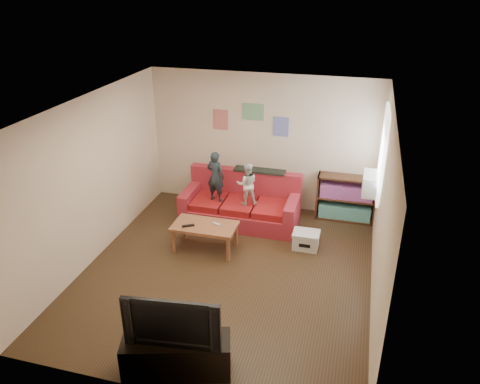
% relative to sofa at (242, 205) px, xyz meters
% --- Properties ---
extents(room_shell, '(4.52, 5.02, 2.72)m').
position_rel_sofa_xyz_m(room_shell, '(0.22, -1.72, 1.03)').
color(room_shell, '#422E1B').
rests_on(room_shell, ground).
extents(sofa, '(2.19, 1.01, 0.96)m').
position_rel_sofa_xyz_m(sofa, '(0.00, 0.00, 0.00)').
color(sofa, '#A82533').
rests_on(sofa, ground).
extents(child_a, '(0.40, 0.30, 0.97)m').
position_rel_sofa_xyz_m(child_a, '(-0.45, -0.17, 0.62)').
color(child_a, '#1F282F').
rests_on(child_a, sofa).
extents(child_b, '(0.47, 0.42, 0.80)m').
position_rel_sofa_xyz_m(child_b, '(0.15, -0.17, 0.54)').
color(child_b, silver).
rests_on(child_b, sofa).
extents(coffee_table, '(1.08, 0.59, 0.49)m').
position_rel_sofa_xyz_m(coffee_table, '(-0.33, -1.19, 0.09)').
color(coffee_table, '#975938').
rests_on(coffee_table, ground).
extents(remote, '(0.21, 0.15, 0.02)m').
position_rel_sofa_xyz_m(remote, '(-0.58, -1.31, 0.17)').
color(remote, black).
rests_on(remote, coffee_table).
extents(game_controller, '(0.15, 0.09, 0.03)m').
position_rel_sofa_xyz_m(game_controller, '(-0.13, -1.14, 0.18)').
color(game_controller, beige).
rests_on(game_controller, coffee_table).
extents(bookshelf, '(1.11, 0.33, 0.89)m').
position_rel_sofa_xyz_m(bookshelf, '(1.92, 0.58, 0.07)').
color(bookshelf, '#482A19').
rests_on(bookshelf, ground).
extents(window, '(0.04, 1.08, 1.48)m').
position_rel_sofa_xyz_m(window, '(2.44, -0.07, 1.32)').
color(window, white).
rests_on(window, room_shell).
extents(ac_unit, '(0.28, 0.55, 0.35)m').
position_rel_sofa_xyz_m(ac_unit, '(2.32, -0.07, 0.76)').
color(ac_unit, '#B7B2A3').
rests_on(ac_unit, window).
extents(artwork_left, '(0.30, 0.01, 0.40)m').
position_rel_sofa_xyz_m(artwork_left, '(-0.63, 0.76, 1.43)').
color(artwork_left, '#D87266').
rests_on(artwork_left, room_shell).
extents(artwork_center, '(0.42, 0.01, 0.32)m').
position_rel_sofa_xyz_m(artwork_center, '(0.02, 0.76, 1.63)').
color(artwork_center, '#72B27F').
rests_on(artwork_center, room_shell).
extents(artwork_right, '(0.30, 0.01, 0.38)m').
position_rel_sofa_xyz_m(artwork_right, '(0.57, 0.76, 1.38)').
color(artwork_right, '#727FCC').
rests_on(artwork_right, room_shell).
extents(file_box, '(0.45, 0.35, 0.31)m').
position_rel_sofa_xyz_m(file_box, '(1.34, -0.69, -0.16)').
color(file_box, silver).
rests_on(file_box, ground).
extents(tv_stand, '(1.35, 0.77, 0.48)m').
position_rel_sofa_xyz_m(tv_stand, '(0.23, -3.87, -0.08)').
color(tv_stand, black).
rests_on(tv_stand, ground).
extents(television, '(1.14, 0.28, 0.65)m').
position_rel_sofa_xyz_m(television, '(0.23, -3.87, 0.48)').
color(television, black).
rests_on(television, tv_stand).
extents(tissue, '(0.13, 0.13, 0.11)m').
position_rel_sofa_xyz_m(tissue, '(0.43, -0.41, -0.27)').
color(tissue, silver).
rests_on(tissue, ground).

